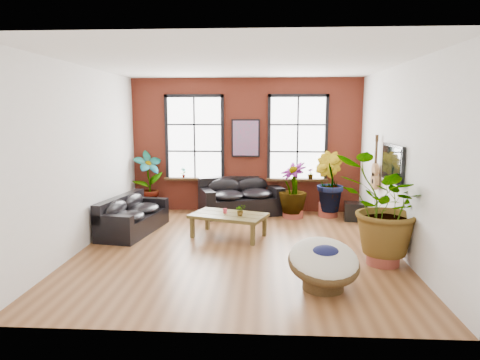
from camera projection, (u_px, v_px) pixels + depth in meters
The scene contains 19 objects.
room at pixel (239, 158), 8.19m from camera, with size 6.04×6.54×3.54m.
sofa_back at pixel (240, 198), 11.07m from camera, with size 2.27×1.64×0.94m.
sofa_left at pixel (131, 216), 9.40m from camera, with size 1.15×2.10×0.79m.
coffee_table at pixel (229, 217), 9.01m from camera, with size 1.74×1.33×0.59m.
papasan_chair at pixel (324, 262), 6.34m from camera, with size 1.23×1.24×0.80m.
poster at pixel (246, 138), 11.15m from camera, with size 0.74×0.06×0.98m.
tv_wall_unit at pixel (387, 167), 8.50m from camera, with size 0.13×1.86×1.20m.
media_box at pixel (355, 212), 10.43m from camera, with size 0.58×0.50×0.44m.
pot_back_left at pixel (150, 205), 11.34m from camera, with size 0.64×0.64×0.38m.
pot_back_right at pixel (328, 210), 10.84m from camera, with size 0.60×0.60×0.35m.
pot_right_wall at pixel (383, 253), 7.40m from camera, with size 0.73×0.73×0.41m.
pot_mid at pixel (293, 210), 10.72m from camera, with size 0.66×0.66×0.37m.
floor_plant_back_left at pixel (149, 179), 11.24m from camera, with size 0.78×0.53×1.47m, color #2B5416.
floor_plant_back_right at pixel (328, 182), 10.73m from camera, with size 0.82×0.66×1.49m, color #2B5416.
floor_plant_right_wall at pixel (385, 206), 7.28m from camera, with size 1.57×1.36×1.74m, color #2B5416.
floor_plant_mid at pixel (293, 188), 10.59m from camera, with size 0.70×0.70×1.26m, color #2B5416.
table_plant at pixel (240, 210), 8.86m from camera, with size 0.22×0.19×0.24m, color #2B5416.
sill_plant_left at pixel (183, 173), 11.33m from camera, with size 0.14×0.10×0.27m, color #2B5416.
sill_plant_right at pixel (311, 174), 11.15m from camera, with size 0.15×0.15×0.27m, color #2B5416.
Camera 1 is at (0.49, -7.99, 2.61)m, focal length 32.00 mm.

